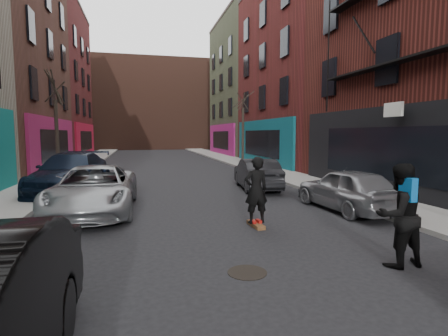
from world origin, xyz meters
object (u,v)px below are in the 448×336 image
parked_right_far (347,189)px  parked_right_end (257,174)px  tree_right_far (243,120)px  parked_left_end (71,173)px  manhole (247,272)px  parked_left_far (94,189)px  tree_left_far (56,116)px  pedestrian (399,215)px  skateboard (256,225)px  skateboarder (256,190)px

parked_right_far → parked_right_end: size_ratio=0.98×
parked_right_far → parked_right_end: (-1.40, 4.81, -0.01)m
parked_right_far → parked_right_end: bearing=-77.0°
tree_right_far → parked_right_far: size_ratio=1.68×
parked_left_end → manhole: parked_left_end is taller
parked_right_far → parked_left_far: bearing=-14.7°
tree_left_far → parked_left_end: bearing=-73.0°
tree_left_far → tree_right_far: 13.78m
parked_right_far → pedestrian: size_ratio=2.12×
tree_right_far → pedestrian: bearing=-99.0°
tree_right_far → parked_right_end: 12.89m
parked_left_far → parked_right_end: 7.17m
skateboard → skateboarder: bearing=0.0°
skateboard → tree_right_far: bearing=70.9°
parked_right_far → skateboarder: skateboarder is taller
parked_left_far → pedestrian: pedestrian is taller
parked_right_end → manhole: parked_right_end is taller
parked_right_end → pedestrian: size_ratio=2.15×
parked_left_far → parked_right_end: bearing=28.1°
parked_left_end → skateboarder: 9.01m
tree_left_far → parked_right_end: size_ratio=1.58×
skateboarder → pedestrian: size_ratio=0.92×
skateboard → pedestrian: pedestrian is taller
tree_right_far → parked_left_far: 18.28m
tree_right_far → parked_right_far: (-1.60, -17.02, -2.84)m
parked_right_end → manhole: 9.45m
parked_left_far → parked_right_end: (6.40, 3.22, -0.05)m
parked_left_far → parked_left_end: parked_left_end is taller
parked_left_end → pedestrian: (7.41, -10.16, 0.14)m
parked_right_end → pedestrian: bearing=94.2°
manhole → tree_right_far: bearing=73.6°
parked_left_far → manhole: size_ratio=7.45×
tree_right_far → parked_left_far: tree_right_far is taller
parked_right_far → skateboard: (-3.46, -1.17, -0.64)m
skateboard → skateboarder: 0.93m
manhole → parked_left_end: bearing=115.1°
parked_left_far → tree_right_far: bearing=60.0°
pedestrian → skateboard: bearing=-65.1°
parked_right_far → tree_left_far: bearing=-48.8°
parked_left_end → skateboarder: (5.74, -6.94, 0.15)m
skateboard → manhole: 3.10m
parked_right_far → manhole: parked_right_far is taller
parked_left_end → skateboarder: bearing=-43.6°
parked_left_far → skateboard: size_ratio=6.51×
parked_left_far → parked_right_far: 7.96m
parked_left_end → tree_left_far: bearing=113.8°
parked_right_end → skateboarder: skateboarder is taller
pedestrian → manhole: 2.98m
skateboard → manhole: size_ratio=1.14×
tree_left_far → parked_right_end: tree_left_far is taller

